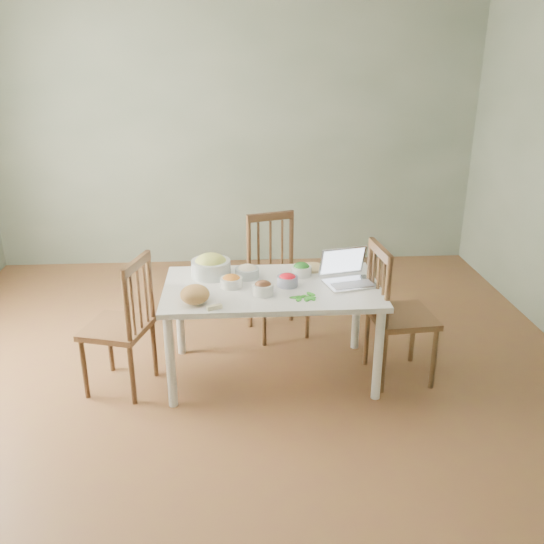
{
  "coord_description": "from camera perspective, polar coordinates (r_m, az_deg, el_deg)",
  "views": [
    {
      "loc": [
        -0.01,
        -3.51,
        2.19
      ],
      "look_at": [
        0.22,
        0.09,
        0.79
      ],
      "focal_mm": 38.18,
      "sensor_mm": 36.0,
      "label": 1
    }
  ],
  "objects": [
    {
      "name": "floor",
      "position": [
        4.14,
        -3.05,
        -10.74
      ],
      "size": [
        5.0,
        5.0,
        0.0
      ],
      "primitive_type": "cube",
      "color": "brown",
      "rests_on": "ground"
    },
    {
      "name": "wall_back",
      "position": [
        6.07,
        -3.67,
        13.25
      ],
      "size": [
        5.0,
        0.0,
        2.7
      ],
      "primitive_type": "cube",
      "color": "gray",
      "rests_on": "ground"
    },
    {
      "name": "wall_front",
      "position": [
        1.31,
        -2.47,
        -18.44
      ],
      "size": [
        5.0,
        0.0,
        2.7
      ],
      "primitive_type": "cube",
      "color": "gray",
      "rests_on": "ground"
    },
    {
      "name": "dining_table",
      "position": [
        4.06,
        -0.0,
        -5.84
      ],
      "size": [
        1.46,
        0.82,
        0.69
      ],
      "primitive_type": null,
      "color": "white",
      "rests_on": "floor"
    },
    {
      "name": "chair_far",
      "position": [
        4.6,
        0.62,
        -0.54
      ],
      "size": [
        0.53,
        0.51,
        0.97
      ],
      "primitive_type": null,
      "rotation": [
        0.0,
        0.0,
        0.29
      ],
      "color": "#483117",
      "rests_on": "floor"
    },
    {
      "name": "chair_left",
      "position": [
        3.99,
        -15.07,
        -5.02
      ],
      "size": [
        0.5,
        0.51,
        0.95
      ],
      "primitive_type": null,
      "rotation": [
        0.0,
        0.0,
        -1.85
      ],
      "color": "#483117",
      "rests_on": "floor"
    },
    {
      "name": "chair_right",
      "position": [
        4.07,
        12.69,
        -3.97
      ],
      "size": [
        0.45,
        0.47,
        0.98
      ],
      "primitive_type": null,
      "rotation": [
        0.0,
        0.0,
        1.66
      ],
      "color": "#483117",
      "rests_on": "floor"
    },
    {
      "name": "bread_boule",
      "position": [
        3.66,
        -7.61,
        -2.2
      ],
      "size": [
        0.24,
        0.24,
        0.12
      ],
      "primitive_type": "ellipsoid",
      "rotation": [
        0.0,
        0.0,
        0.41
      ],
      "color": "tan",
      "rests_on": "dining_table"
    },
    {
      "name": "butter_stick",
      "position": [
        3.58,
        -5.7,
        -3.48
      ],
      "size": [
        0.1,
        0.07,
        0.03
      ],
      "primitive_type": "cube",
      "rotation": [
        0.0,
        0.0,
        0.43
      ],
      "color": "beige",
      "rests_on": "dining_table"
    },
    {
      "name": "bowl_squash",
      "position": [
        4.07,
        -6.04,
        0.63
      ],
      "size": [
        0.31,
        0.31,
        0.16
      ],
      "primitive_type": null,
      "rotation": [
        0.0,
        0.0,
        -0.13
      ],
      "color": "#D4C068",
      "rests_on": "dining_table"
    },
    {
      "name": "bowl_carrot",
      "position": [
        3.89,
        -4.03,
        -0.89
      ],
      "size": [
        0.19,
        0.19,
        0.08
      ],
      "primitive_type": null,
      "rotation": [
        0.0,
        0.0,
        -0.3
      ],
      "color": "orange",
      "rests_on": "dining_table"
    },
    {
      "name": "bowl_onion",
      "position": [
        4.04,
        -2.47,
        0.06
      ],
      "size": [
        0.17,
        0.17,
        0.09
      ],
      "primitive_type": null,
      "rotation": [
        0.0,
        0.0,
        0.04
      ],
      "color": "silver",
      "rests_on": "dining_table"
    },
    {
      "name": "bowl_mushroom",
      "position": [
        3.76,
        -0.9,
        -1.58
      ],
      "size": [
        0.14,
        0.14,
        0.09
      ],
      "primitive_type": null,
      "rotation": [
        0.0,
        0.0,
        0.02
      ],
      "color": "black",
      "rests_on": "dining_table"
    },
    {
      "name": "bowl_redpep",
      "position": [
        3.9,
        1.53,
        -0.78
      ],
      "size": [
        0.16,
        0.16,
        0.08
      ],
      "primitive_type": null,
      "rotation": [
        0.0,
        0.0,
        -0.13
      ],
      "color": "#C20005",
      "rests_on": "dining_table"
    },
    {
      "name": "bowl_broccoli",
      "position": [
        4.09,
        2.92,
        0.29
      ],
      "size": [
        0.17,
        0.17,
        0.09
      ],
      "primitive_type": null,
      "rotation": [
        0.0,
        0.0,
        0.24
      ],
      "color": "#0F540E",
      "rests_on": "dining_table"
    },
    {
      "name": "flatbread",
      "position": [
        4.22,
        3.95,
        0.43
      ],
      "size": [
        0.25,
        0.25,
        0.02
      ],
      "primitive_type": "cylinder",
      "rotation": [
        0.0,
        0.0,
        -0.38
      ],
      "color": "#D2BB8C",
      "rests_on": "dining_table"
    },
    {
      "name": "basil_bunch",
      "position": [
        3.73,
        3.05,
        -2.37
      ],
      "size": [
        0.19,
        0.19,
        0.02
      ],
      "primitive_type": null,
      "color": "#13600F",
      "rests_on": "dining_table"
    },
    {
      "name": "laptop",
      "position": [
        3.93,
        7.81,
        0.28
      ],
      "size": [
        0.39,
        0.36,
        0.23
      ],
      "primitive_type": null,
      "rotation": [
        0.0,
        0.0,
        0.23
      ],
      "color": "silver",
      "rests_on": "dining_table"
    }
  ]
}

